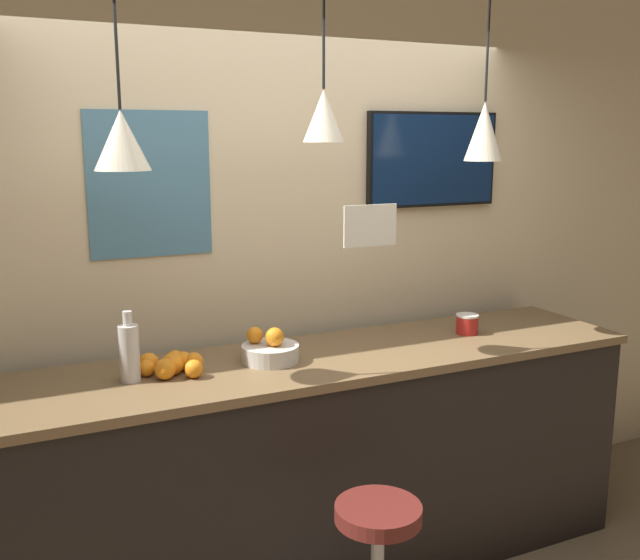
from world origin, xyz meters
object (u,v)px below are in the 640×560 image
(spread_jar, at_px, (467,324))
(mounted_tv, at_px, (433,160))
(fruit_bowl, at_px, (270,349))
(juice_bottle, at_px, (129,352))

(spread_jar, relative_size, mounted_tv, 0.14)
(spread_jar, bearing_deg, fruit_bowl, 179.95)
(juice_bottle, distance_m, spread_jar, 1.66)
(fruit_bowl, relative_size, mounted_tv, 0.33)
(fruit_bowl, height_order, juice_bottle, juice_bottle)
(juice_bottle, height_order, mounted_tv, mounted_tv)
(juice_bottle, xyz_separation_m, spread_jar, (1.66, 0.00, -0.07))
(juice_bottle, bearing_deg, mounted_tv, 12.65)
(fruit_bowl, relative_size, juice_bottle, 0.87)
(fruit_bowl, height_order, mounted_tv, mounted_tv)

